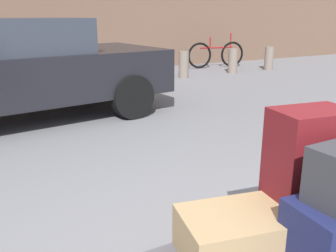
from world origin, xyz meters
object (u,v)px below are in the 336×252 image
(suitcase_maroon_front_left, at_px, (307,173))
(bicycle_leaning, at_px, (216,54))
(suitcase_tan_rear_left, at_px, (237,234))
(bollard_kerb_mid, at_px, (184,65))
(bollard_corner, at_px, (269,58))
(bollard_kerb_far, at_px, (233,61))
(parked_car, at_px, (6,68))
(bollard_kerb_near, at_px, (136,68))

(suitcase_maroon_front_left, height_order, bicycle_leaning, suitcase_maroon_front_left)
(suitcase_tan_rear_left, distance_m, bollard_kerb_mid, 7.37)
(bicycle_leaning, distance_m, bollard_corner, 1.47)
(bicycle_leaning, height_order, bollard_kerb_far, bicycle_leaning)
(suitcase_maroon_front_left, relative_size, bollard_kerb_far, 1.08)
(bicycle_leaning, bearing_deg, bollard_kerb_far, -102.99)
(suitcase_maroon_front_left, height_order, bollard_kerb_mid, suitcase_maroon_front_left)
(parked_car, bearing_deg, bollard_kerb_mid, 27.46)
(bicycle_leaning, bearing_deg, suitcase_maroon_front_left, -122.59)
(bicycle_leaning, bearing_deg, suitcase_tan_rear_left, -124.88)
(parked_car, bearing_deg, bollard_kerb_near, 36.65)
(bicycle_leaning, distance_m, bollard_kerb_near, 3.16)
(bollard_kerb_far, xyz_separation_m, bollard_corner, (1.24, 0.00, 0.00))
(suitcase_tan_rear_left, height_order, bollard_kerb_near, bollard_kerb_near)
(bollard_kerb_mid, height_order, bollard_kerb_far, same)
(suitcase_tan_rear_left, xyz_separation_m, bollard_kerb_far, (5.02, 6.47, -0.14))
(suitcase_tan_rear_left, distance_m, bollard_kerb_near, 6.87)
(suitcase_tan_rear_left, distance_m, bollard_kerb_far, 8.19)
(bicycle_leaning, xyz_separation_m, bollard_kerb_near, (-2.97, -1.09, -0.06))
(bollard_kerb_far, height_order, bollard_corner, same)
(bollard_kerb_near, bearing_deg, bollard_kerb_mid, 0.00)
(bicycle_leaning, relative_size, bollard_kerb_near, 2.80)
(bollard_kerb_mid, bearing_deg, suitcase_maroon_front_left, -115.67)
(bollard_kerb_mid, relative_size, bollard_kerb_far, 1.00)
(suitcase_tan_rear_left, bearing_deg, bollard_corner, 57.52)
(bollard_corner, bearing_deg, suitcase_tan_rear_left, -134.05)
(bollard_kerb_near, xyz_separation_m, bollard_kerb_mid, (1.24, 0.00, 0.00))
(parked_car, height_order, bollard_corner, parked_car)
(suitcase_maroon_front_left, bearing_deg, bollard_kerb_far, 63.67)
(suitcase_tan_rear_left, height_order, suitcase_maroon_front_left, suitcase_maroon_front_left)
(suitcase_maroon_front_left, height_order, bollard_corner, suitcase_maroon_front_left)
(suitcase_tan_rear_left, bearing_deg, suitcase_maroon_front_left, 11.35)
(suitcase_maroon_front_left, height_order, bollard_kerb_far, suitcase_maroon_front_left)
(bollard_kerb_near, bearing_deg, bollard_kerb_far, 0.00)
(suitcase_maroon_front_left, xyz_separation_m, bollard_corner, (5.82, 6.47, -0.37))
(suitcase_tan_rear_left, height_order, bollard_corner, bollard_corner)
(parked_car, relative_size, bollard_kerb_mid, 7.19)
(bollard_kerb_mid, bearing_deg, bollard_kerb_near, 180.00)
(bollard_kerb_mid, bearing_deg, bicycle_leaning, 32.38)
(bollard_kerb_mid, xyz_separation_m, bollard_kerb_far, (1.47, 0.00, 0.00))
(bollard_kerb_mid, distance_m, bollard_corner, 2.71)
(parked_car, height_order, bollard_kerb_near, parked_car)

